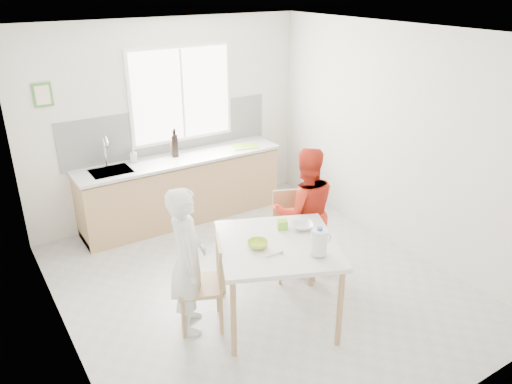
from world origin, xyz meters
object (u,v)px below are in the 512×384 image
bowl_green (258,244)px  bowl_white (302,226)px  dining_table (278,251)px  chair_far (293,229)px  chair_left (207,281)px  person_red (305,212)px  wine_bottle_a (176,145)px  milk_jug (320,241)px  wine_bottle_b (174,146)px  person_white (188,261)px

bowl_green → bowl_white: size_ratio=0.86×
dining_table → chair_far: chair_far is taller
chair_left → person_red: 1.44m
bowl_white → wine_bottle_a: (-0.25, 2.48, 0.20)m
person_red → bowl_white: (-0.39, -0.45, 0.13)m
bowl_green → dining_table: bearing=-9.4°
milk_jug → person_red: bearing=82.0°
wine_bottle_b → bowl_green: bearing=-96.9°
dining_table → milk_jug: milk_jug is taller
chair_left → bowl_green: size_ratio=4.67×
dining_table → chair_far: (0.65, 0.62, -0.23)m
bowl_green → wine_bottle_b: wine_bottle_b is taller
bowl_white → person_white: bearing=168.8°
person_red → bowl_white: size_ratio=6.64×
person_red → milk_jug: person_red is taller
bowl_green → milk_jug: size_ratio=0.75×
chair_left → wine_bottle_a: (0.75, 2.32, 0.58)m
person_white → person_red: 1.56m
chair_left → wine_bottle_b: (0.73, 2.32, 0.57)m
chair_far → milk_jug: 1.19m
person_red → bowl_white: person_red is taller
bowl_green → milk_jug: 0.58m
dining_table → bowl_white: (0.37, 0.11, 0.12)m
bowl_white → wine_bottle_a: 2.50m
bowl_white → wine_bottle_a: wine_bottle_a is taller
dining_table → person_red: (0.76, 0.56, -0.01)m
dining_table → chair_far: 0.92m
dining_table → wine_bottle_a: 2.61m
person_white → wine_bottle_b: bearing=1.9°
person_white → chair_far: bearing=-55.6°
person_white → bowl_white: 1.19m
chair_far → bowl_green: 1.09m
dining_table → milk_jug: size_ratio=5.59×
person_white → bowl_white: person_white is taller
milk_jug → wine_bottle_a: wine_bottle_a is taller
chair_left → person_white: (-0.16, 0.07, 0.24)m
person_white → milk_jug: (0.97, -0.72, 0.25)m
chair_left → person_red: (1.39, 0.29, 0.25)m
wine_bottle_a → milk_jug: bearing=-88.8°
person_white → bowl_green: 0.67m
dining_table → bowl_green: bowl_green is taller
bowl_green → wine_bottle_b: bearing=83.1°
dining_table → wine_bottle_b: size_ratio=4.85×
bowl_green → wine_bottle_a: wine_bottle_a is taller
person_white → milk_jug: size_ratio=5.67×
person_white → wine_bottle_b: person_white is taller
dining_table → wine_bottle_a: wine_bottle_a is taller
bowl_green → wine_bottle_a: size_ratio=0.61×
bowl_green → wine_bottle_b: 2.58m
chair_far → bowl_green: size_ratio=5.00×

